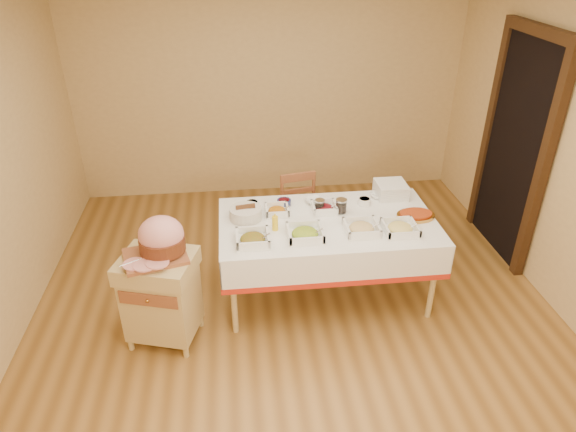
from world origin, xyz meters
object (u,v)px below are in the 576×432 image
object	(u,v)px
ham_on_board	(161,240)
preserve_jar_right	(341,207)
plate_stack	(391,190)
bread_basket	(246,213)
brass_platter	(416,215)
mustard_bottle	(275,222)
preserve_jar_left	(320,206)
dining_chair	(302,217)
butcher_cart	(161,294)
dining_table	(327,237)

from	to	relation	value
ham_on_board	preserve_jar_right	size ratio (longest dim) A/B	3.83
ham_on_board	plate_stack	xyz separation A→B (m)	(1.98, 0.77, -0.08)
bread_basket	brass_platter	bearing A→B (deg)	-5.61
mustard_bottle	preserve_jar_left	bearing A→B (deg)	33.36
ham_on_board	dining_chair	bearing A→B (deg)	40.79
brass_platter	mustard_bottle	bearing A→B (deg)	-176.57
preserve_jar_right	ham_on_board	bearing A→B (deg)	-160.65
ham_on_board	mustard_bottle	xyz separation A→B (m)	(0.87, 0.29, -0.08)
brass_platter	ham_on_board	bearing A→B (deg)	-170.24
bread_basket	brass_platter	world-z (taller)	bread_basket
dining_chair	bread_basket	bearing A→B (deg)	-135.99
bread_basket	brass_platter	xyz separation A→B (m)	(1.43, -0.14, -0.03)
dining_chair	plate_stack	bearing A→B (deg)	-19.12
preserve_jar_left	brass_platter	world-z (taller)	preserve_jar_left
ham_on_board	mustard_bottle	size ratio (longest dim) A/B	3.09
brass_platter	preserve_jar_right	bearing A→B (deg)	165.64
ham_on_board	brass_platter	xyz separation A→B (m)	(2.08, 0.36, -0.13)
plate_stack	mustard_bottle	bearing A→B (deg)	-156.49
ham_on_board	preserve_jar_left	bearing A→B (deg)	23.43
butcher_cart	dining_table	bearing A→B (deg)	17.09
preserve_jar_right	bread_basket	bearing A→B (deg)	-178.89
ham_on_board	plate_stack	bearing A→B (deg)	21.17
dining_table	dining_chair	distance (m)	0.68
mustard_bottle	bread_basket	world-z (taller)	mustard_bottle
ham_on_board	mustard_bottle	bearing A→B (deg)	18.10
preserve_jar_right	plate_stack	world-z (taller)	plate_stack
butcher_cart	plate_stack	bearing A→B (deg)	21.64
plate_stack	preserve_jar_left	bearing A→B (deg)	-163.21
ham_on_board	brass_platter	distance (m)	2.11
preserve_jar_left	mustard_bottle	distance (m)	0.49
mustard_bottle	plate_stack	size ratio (longest dim) A/B	0.57
preserve_jar_left	mustard_bottle	world-z (taller)	mustard_bottle
dining_table	preserve_jar_right	bearing A→B (deg)	43.12
preserve_jar_left	preserve_jar_right	size ratio (longest dim) A/B	0.88
dining_table	ham_on_board	distance (m)	1.42
preserve_jar_right	plate_stack	bearing A→B (deg)	26.14
preserve_jar_left	brass_platter	distance (m)	0.82
mustard_bottle	bread_basket	size ratio (longest dim) A/B	0.57
dining_table	bread_basket	distance (m)	0.72
preserve_jar_left	brass_platter	bearing A→B (deg)	-14.12
preserve_jar_right	bread_basket	xyz separation A→B (m)	(-0.82, -0.02, -0.00)
bread_basket	brass_platter	size ratio (longest dim) A/B	0.84
preserve_jar_left	brass_platter	size ratio (longest dim) A/B	0.33
plate_stack	brass_platter	bearing A→B (deg)	-76.21
butcher_cart	dining_chair	xyz separation A→B (m)	(1.25, 1.07, 0.00)
dining_chair	preserve_jar_right	bearing A→B (deg)	-63.05
dining_chair	plate_stack	world-z (taller)	plate_stack
dining_chair	dining_table	bearing A→B (deg)	-78.97
butcher_cart	dining_chair	size ratio (longest dim) A/B	0.91
mustard_bottle	bread_basket	xyz separation A→B (m)	(-0.23, 0.21, -0.02)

